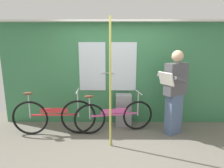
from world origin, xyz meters
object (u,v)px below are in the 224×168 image
at_px(bicycle_near_door, 114,116).
at_px(passenger_reading_newspaper, 175,91).
at_px(trash_bin_by_wall, 123,110).
at_px(bicycle_leaning_behind, 54,116).
at_px(handrail_pole, 110,85).

relative_size(bicycle_near_door, passenger_reading_newspaper, 0.96).
bearing_deg(bicycle_near_door, trash_bin_by_wall, 45.48).
height_order(bicycle_near_door, bicycle_leaning_behind, bicycle_leaning_behind).
distance_m(passenger_reading_newspaper, trash_bin_by_wall, 1.23).
height_order(bicycle_near_door, passenger_reading_newspaper, passenger_reading_newspaper).
distance_m(bicycle_near_door, trash_bin_by_wall, 0.41).
xyz_separation_m(bicycle_near_door, passenger_reading_newspaper, (1.24, -0.06, 0.57)).
bearing_deg(bicycle_leaning_behind, handrail_pole, -25.18).
relative_size(passenger_reading_newspaper, handrail_pole, 0.75).
bearing_deg(trash_bin_by_wall, bicycle_leaning_behind, -162.83).
relative_size(trash_bin_by_wall, handrail_pole, 0.32).
xyz_separation_m(bicycle_near_door, handrail_pole, (-0.07, -0.58, 0.80)).
bearing_deg(trash_bin_by_wall, handrail_pole, -107.37).
relative_size(bicycle_leaning_behind, trash_bin_by_wall, 2.31).
xyz_separation_m(bicycle_near_door, trash_bin_by_wall, (0.22, 0.34, 0.02)).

